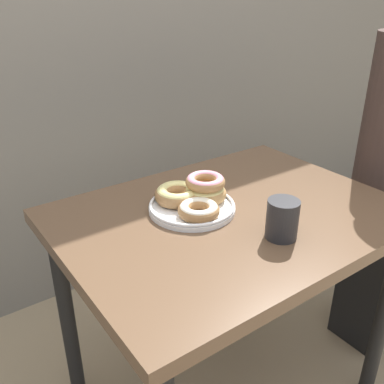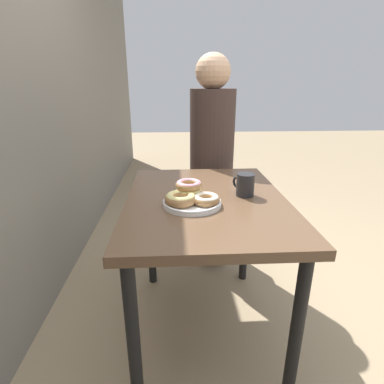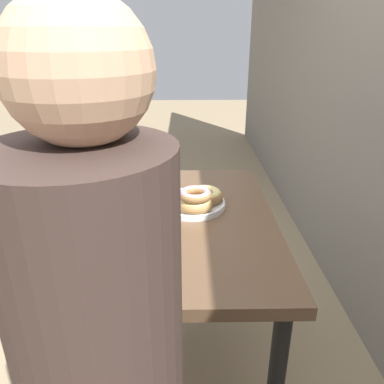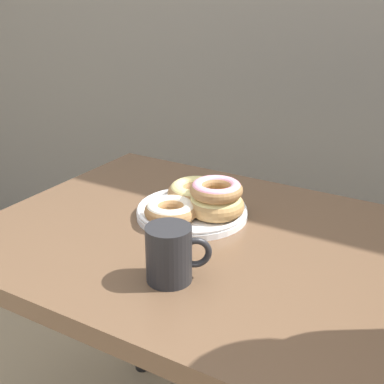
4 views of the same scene
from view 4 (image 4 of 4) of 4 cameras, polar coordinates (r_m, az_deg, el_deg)
name	(u,v)px [view 4 (image 4 of 4)]	position (r m, az deg, el deg)	size (l,w,h in m)	color
dining_table	(209,277)	(1.18, 1.84, -9.02)	(0.98, 0.73, 0.76)	brown
donut_plate	(198,202)	(1.21, 0.66, -1.06)	(0.25, 0.27, 0.09)	white
coffee_mug	(170,253)	(0.96, -2.33, -6.55)	(0.11, 0.09, 0.11)	#232326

